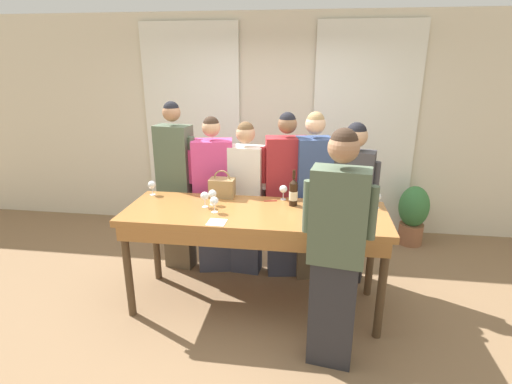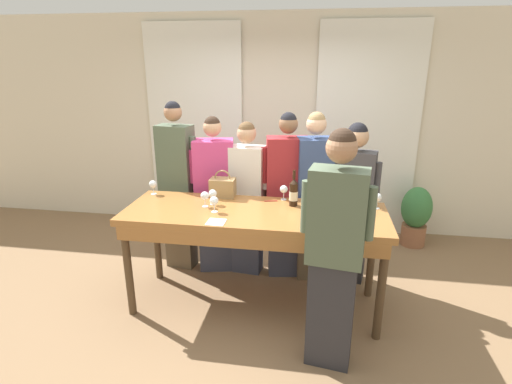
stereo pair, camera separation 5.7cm
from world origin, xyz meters
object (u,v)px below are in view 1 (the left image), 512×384
wine_glass_front_mid (377,197)px  wine_glass_center_right (214,201)px  handbag (222,187)px  wine_glass_back_left (152,185)px  tasting_bar (254,222)px  guest_striped_shirt (286,196)px  guest_cream_sweater (246,198)px  guest_beige_cap (351,200)px  wine_glass_center_mid (352,194)px  host_pouring (336,250)px  potted_plant (413,213)px  wine_glass_front_right (205,196)px  wine_glass_back_mid (212,194)px  wine_glass_center_left (348,218)px  guest_navy_coat (312,196)px  guest_olive_jacket (176,185)px  guest_pink_top (214,196)px  wine_glass_front_left (283,189)px  wine_bottle (293,192)px

wine_glass_front_mid → wine_glass_center_right: bearing=-167.5°
handbag → wine_glass_back_left: handbag is taller
tasting_bar → guest_striped_shirt: size_ratio=1.33×
guest_cream_sweater → guest_striped_shirt: size_ratio=0.94×
tasting_bar → guest_beige_cap: size_ratio=1.40×
wine_glass_center_right → guest_striped_shirt: guest_striped_shirt is taller
wine_glass_center_mid → guest_beige_cap: guest_beige_cap is taller
wine_glass_back_left → host_pouring: (1.75, -0.96, -0.11)m
guest_cream_sweater → potted_plant: size_ratio=2.18×
handbag → wine_glass_front_right: handbag is taller
tasting_bar → guest_beige_cap: guest_beige_cap is taller
tasting_bar → wine_glass_back_mid: size_ratio=16.25×
wine_glass_center_left → guest_navy_coat: (-0.28, 0.94, -0.16)m
wine_glass_back_left → guest_striped_shirt: (1.30, 0.34, -0.17)m
wine_glass_front_right → wine_glass_center_right: size_ratio=1.00×
wine_glass_front_right → potted_plant: wine_glass_front_right is taller
wine_glass_center_mid → wine_glass_back_mid: 1.29m
wine_glass_center_right → wine_glass_front_right: bearing=135.4°
guest_olive_jacket → guest_navy_coat: (1.44, 0.00, -0.05)m
tasting_bar → wine_glass_front_mid: (1.08, 0.26, 0.20)m
handbag → wine_glass_back_mid: size_ratio=1.85×
handbag → guest_pink_top: 0.39m
wine_glass_back_left → wine_glass_back_mid: size_ratio=1.00×
guest_cream_sweater → guest_navy_coat: guest_navy_coat is taller
wine_glass_front_left → wine_glass_front_right: same height
tasting_bar → wine_glass_center_right: (-0.34, -0.06, 0.20)m
wine_glass_back_mid → wine_glass_center_mid: bearing=8.1°
guest_striped_shirt → guest_navy_coat: size_ratio=0.99×
tasting_bar → wine_glass_back_mid: 0.47m
tasting_bar → wine_glass_front_right: bearing=173.0°
host_pouring → wine_glass_front_right: bearing=148.6°
tasting_bar → handbag: size_ratio=8.78×
tasting_bar → host_pouring: 0.94m
handbag → wine_glass_center_mid: 1.24m
wine_glass_front_right → guest_cream_sweater: size_ratio=0.09×
guest_striped_shirt → wine_glass_front_left: bearing=-90.9°
guest_striped_shirt → guest_navy_coat: 0.27m
guest_pink_top → guest_beige_cap: bearing=0.0°
wine_glass_back_mid → guest_navy_coat: guest_navy_coat is taller
guest_navy_coat → potted_plant: 1.67m
handbag → wine_glass_back_left: (-0.70, -0.05, 0.01)m
handbag → guest_cream_sweater: 0.40m
tasting_bar → wine_glass_front_left: (0.23, 0.36, 0.20)m
wine_glass_back_left → guest_pink_top: bearing=32.7°
handbag → wine_glass_front_mid: 1.45m
handbag → wine_glass_front_mid: bearing=-4.4°
guest_striped_shirt → wine_glass_front_mid: bearing=-25.3°
wine_glass_front_left → wine_glass_front_mid: size_ratio=1.00×
wine_glass_center_right → host_pouring: 1.19m
wine_bottle → guest_navy_coat: guest_navy_coat is taller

